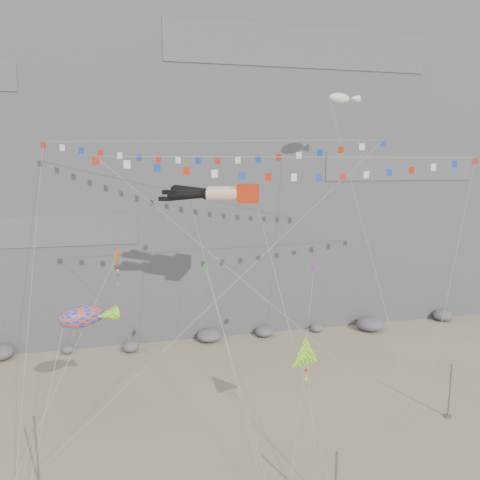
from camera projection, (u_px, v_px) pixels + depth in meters
The scene contains 15 objects.
ground at pixel (250, 430), 32.63m from camera, with size 120.00×120.00×0.00m, color tan.
cliff at pixel (187, 111), 59.29m from camera, with size 80.00×28.00×50.00m, color slate.
talus_boulders at pixel (209, 336), 48.85m from camera, with size 60.00×3.00×1.20m, color slate, non-canonical shape.
anchor_pole_left at pixel (37, 451), 26.65m from camera, with size 0.12×0.12×4.33m, color slate.
anchor_pole_right at pixel (450, 391), 33.96m from camera, with size 0.12×0.12×4.14m, color slate.
legs_kite at pixel (221, 193), 35.20m from camera, with size 8.06×16.60×21.32m.
flag_banner_upper at pixel (207, 141), 39.45m from camera, with size 27.59×18.66×28.03m.
flag_banner_lower at pixel (307, 157), 34.21m from camera, with size 29.66×6.97×21.33m.
harlequin_kite at pixel (116, 257), 32.15m from camera, with size 7.13×7.48×15.13m.
fish_windsock at pixel (82, 317), 29.17m from camera, with size 5.13×5.94×10.40m.
delta_kite at pixel (306, 356), 28.99m from camera, with size 2.49×4.76×8.37m.
blimp_windsock at pixel (340, 99), 42.17m from camera, with size 3.72×14.02×27.37m.
small_kite_a at pixel (189, 197), 36.79m from camera, with size 2.82×15.42×22.14m.
small_kite_b at pixel (314, 271), 36.53m from camera, with size 6.08×11.12×15.70m.
small_kite_c at pixel (206, 270), 32.29m from camera, with size 2.61×11.10×15.45m.
Camera 1 is at (-7.67, -29.06, 18.41)m, focal length 35.00 mm.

